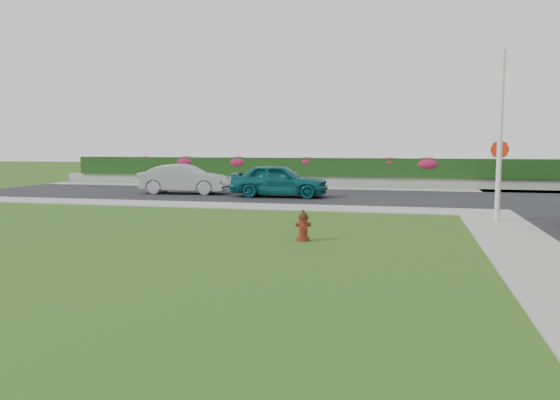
% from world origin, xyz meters
% --- Properties ---
extents(ground, '(120.00, 120.00, 0.00)m').
position_xyz_m(ground, '(0.00, 0.00, 0.00)').
color(ground, black).
rests_on(ground, ground).
extents(street_far, '(26.00, 8.00, 0.04)m').
position_xyz_m(street_far, '(-5.00, 14.00, 0.02)').
color(street_far, black).
rests_on(street_far, ground).
extents(sidewalk_far, '(24.00, 2.00, 0.04)m').
position_xyz_m(sidewalk_far, '(-6.00, 9.00, 0.02)').
color(sidewalk_far, gray).
rests_on(sidewalk_far, ground).
extents(curb_corner, '(2.00, 2.00, 0.04)m').
position_xyz_m(curb_corner, '(7.00, 9.00, 0.02)').
color(curb_corner, gray).
rests_on(curb_corner, ground).
extents(sidewalk_beyond, '(34.00, 2.00, 0.04)m').
position_xyz_m(sidewalk_beyond, '(-1.00, 19.00, 0.02)').
color(sidewalk_beyond, gray).
rests_on(sidewalk_beyond, ground).
extents(retaining_wall, '(34.00, 0.40, 0.60)m').
position_xyz_m(retaining_wall, '(-1.00, 20.50, 0.30)').
color(retaining_wall, gray).
rests_on(retaining_wall, ground).
extents(hedge, '(32.00, 0.90, 1.10)m').
position_xyz_m(hedge, '(-1.00, 20.60, 1.15)').
color(hedge, black).
rests_on(hedge, retaining_wall).
extents(fire_hydrant, '(0.42, 0.39, 0.80)m').
position_xyz_m(fire_hydrant, '(1.62, 1.79, 0.38)').
color(fire_hydrant, '#52120C').
rests_on(fire_hydrant, ground).
extents(sedan_teal, '(4.62, 1.96, 1.56)m').
position_xyz_m(sedan_teal, '(-1.70, 12.99, 0.82)').
color(sedan_teal, '#0B5255').
rests_on(sedan_teal, street_far).
extents(sedan_silver, '(4.54, 1.84, 1.47)m').
position_xyz_m(sedan_silver, '(-6.76, 13.54, 0.77)').
color(sedan_silver, '#999BA0').
rests_on(sedan_silver, street_far).
extents(utility_pole, '(0.16, 0.16, 5.46)m').
position_xyz_m(utility_pole, '(7.04, 6.62, 2.73)').
color(utility_pole, silver).
rests_on(utility_pole, ground).
extents(stop_sign, '(0.73, 0.10, 2.68)m').
position_xyz_m(stop_sign, '(7.54, 9.89, 2.00)').
color(stop_sign, slate).
rests_on(stop_sign, ground).
extents(flower_clump_a, '(1.06, 0.68, 0.53)m').
position_xyz_m(flower_clump_a, '(-12.45, 20.50, 1.49)').
color(flower_clump_a, '#B21E45').
rests_on(flower_clump_a, hedge).
extents(flower_clump_b, '(1.45, 0.93, 0.73)m').
position_xyz_m(flower_clump_b, '(-9.62, 20.50, 1.41)').
color(flower_clump_b, '#B21E45').
rests_on(flower_clump_b, hedge).
extents(flower_clump_c, '(1.44, 0.93, 0.72)m').
position_xyz_m(flower_clump_c, '(-6.10, 20.50, 1.41)').
color(flower_clump_c, '#B21E45').
rests_on(flower_clump_c, hedge).
extents(flower_clump_d, '(1.21, 0.78, 0.60)m').
position_xyz_m(flower_clump_d, '(-1.82, 20.50, 1.46)').
color(flower_clump_d, '#B21E45').
rests_on(flower_clump_d, hedge).
extents(flower_clump_e, '(1.15, 0.74, 0.57)m').
position_xyz_m(flower_clump_e, '(3.11, 20.50, 1.47)').
color(flower_clump_e, '#B21E45').
rests_on(flower_clump_e, hedge).
extents(flower_clump_f, '(1.55, 0.99, 0.77)m').
position_xyz_m(flower_clump_f, '(5.25, 20.50, 1.39)').
color(flower_clump_f, '#B21E45').
rests_on(flower_clump_f, hedge).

